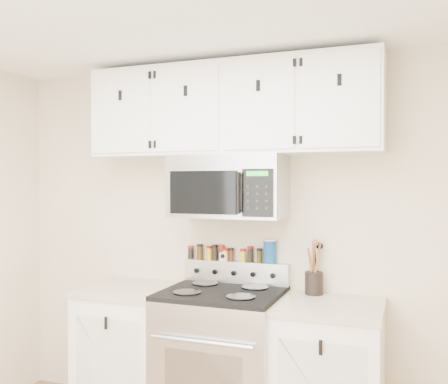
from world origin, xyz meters
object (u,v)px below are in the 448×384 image
object	(u,v)px
salt_canister	(270,251)
range	(222,361)
microwave	(229,186)
utensil_crock	(314,281)

from	to	relation	value
salt_canister	range	bearing A→B (deg)	-130.96
range	microwave	size ratio (longest dim) A/B	1.45
range	microwave	xyz separation A→B (m)	(0.00, 0.13, 1.14)
range	microwave	bearing A→B (deg)	89.77
microwave	utensil_crock	bearing A→B (deg)	10.72
range	utensil_crock	distance (m)	0.80
microwave	salt_canister	world-z (taller)	microwave
microwave	salt_canister	distance (m)	0.53
utensil_crock	salt_canister	distance (m)	0.36
microwave	salt_canister	bearing A→B (deg)	32.45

